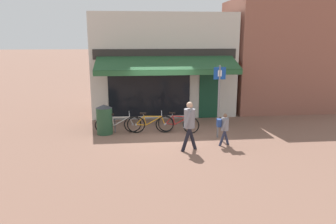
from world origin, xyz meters
The scene contains 11 objects.
ground_plane centered at (0.00, 0.00, 0.00)m, with size 160.00×160.00×0.00m, color brown.
shop_front centered at (0.28, 4.00, 2.36)m, with size 6.65×4.62×4.73m.
neighbour_building centered at (6.48, 4.53, 2.73)m, with size 5.35×4.00×5.46m.
bike_rack_rail centered at (-0.51, 0.51, 0.46)m, with size 2.88×0.04×0.57m.
bicycle_silver centered at (-1.77, 0.41, 0.37)m, with size 1.80×0.52×0.85m.
bicycle_orange centered at (-0.53, 0.30, 0.38)m, with size 1.83×0.52×0.87m.
bicycle_red centered at (0.57, 0.30, 0.36)m, with size 1.61×0.66×0.81m.
pedestrian_adult centered at (0.66, -1.78, 1.01)m, with size 0.57×0.60×1.66m.
pedestrian_child centered at (1.93, -1.39, 0.70)m, with size 0.49×0.41×1.15m.
litter_bin centered at (-2.29, 0.40, 0.58)m, with size 0.63×0.63×1.16m.
parking_sign centered at (1.96, -0.49, 1.63)m, with size 0.44×0.07×2.69m.
Camera 1 is at (-1.09, -11.99, 3.74)m, focal length 35.00 mm.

